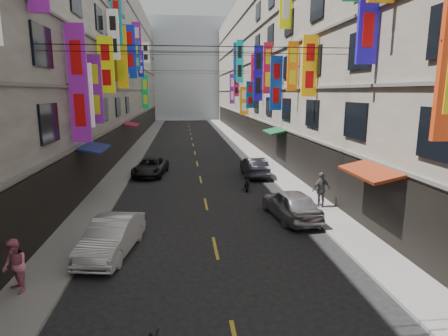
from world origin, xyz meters
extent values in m
cube|color=slate|center=(-6.00, 42.00, 0.06)|extent=(2.00, 90.00, 0.12)
cube|color=slate|center=(6.00, 42.00, 0.06)|extent=(2.00, 90.00, 0.12)
cube|color=#99958B|center=(-12.00, 42.00, 9.50)|extent=(10.00, 90.00, 19.00)
cube|color=black|center=(-6.95, 42.00, 1.50)|extent=(0.12, 85.50, 3.00)
cube|color=#66635E|center=(-6.94, 42.00, 3.20)|extent=(0.16, 90.00, 0.14)
cube|color=#66635E|center=(-6.94, 42.00, 6.40)|extent=(0.16, 90.00, 0.14)
cube|color=#66635E|center=(-6.94, 42.00, 9.60)|extent=(0.16, 90.00, 0.14)
cube|color=#66635E|center=(-6.94, 42.00, 12.80)|extent=(0.16, 90.00, 0.14)
cube|color=#A79D8C|center=(12.00, 42.00, 9.50)|extent=(10.00, 90.00, 19.00)
cube|color=black|center=(6.95, 42.00, 1.50)|extent=(0.12, 85.50, 3.00)
cube|color=#66635E|center=(6.94, 42.00, 3.20)|extent=(0.16, 90.00, 0.14)
cube|color=#66635E|center=(6.94, 42.00, 6.40)|extent=(0.16, 90.00, 0.14)
cube|color=#66635E|center=(6.94, 42.00, 9.60)|extent=(0.16, 90.00, 0.14)
cube|color=#66635E|center=(6.94, 42.00, 12.80)|extent=(0.16, 90.00, 0.14)
cube|color=silver|center=(0.00, 92.00, 11.00)|extent=(18.00, 8.00, 22.00)
cube|color=#2111C8|center=(6.48, 19.52, 9.67)|extent=(0.84, 0.18, 4.80)
cylinder|color=black|center=(6.53, 19.52, 9.67)|extent=(0.94, 0.08, 0.08)
cube|color=#821A91|center=(-6.42, 24.18, 6.51)|extent=(0.96, 0.18, 5.92)
cylinder|color=black|center=(-6.47, 24.18, 6.51)|extent=(1.06, 0.08, 0.08)
cube|color=white|center=(-6.53, 26.07, 5.93)|extent=(0.73, 0.18, 3.54)
cylinder|color=black|center=(-6.58, 26.07, 5.93)|extent=(0.83, 0.08, 0.08)
cube|color=yellow|center=(6.44, 26.45, 7.65)|extent=(0.92, 0.18, 3.58)
cylinder|color=black|center=(6.49, 26.45, 7.65)|extent=(1.02, 0.08, 0.08)
cube|color=#701885|center=(-6.48, 28.23, 6.28)|extent=(0.83, 0.18, 4.17)
cylinder|color=black|center=(-6.53, 28.23, 6.28)|extent=(0.93, 0.08, 0.08)
cube|color=orange|center=(6.52, 30.24, 7.87)|extent=(0.76, 0.18, 3.36)
cylinder|color=black|center=(6.57, 30.24, 7.87)|extent=(0.86, 0.08, 0.08)
cube|color=#DEE60C|center=(-6.37, 31.56, 7.95)|extent=(1.05, 0.18, 3.81)
cylinder|color=black|center=(-6.42, 31.56, 7.95)|extent=(1.15, 0.08, 0.08)
cube|color=#0D369E|center=(6.42, 34.36, 6.82)|extent=(0.97, 0.18, 4.30)
cylinder|color=black|center=(6.47, 34.36, 6.82)|extent=(1.07, 0.08, 0.08)
cube|color=white|center=(-6.47, 35.82, 10.58)|extent=(0.87, 0.18, 3.81)
cylinder|color=black|center=(-6.52, 35.82, 10.58)|extent=(0.97, 0.08, 0.08)
cube|color=#0B8886|center=(-6.47, 37.79, 12.08)|extent=(0.85, 0.18, 4.03)
cylinder|color=black|center=(-6.52, 37.79, 12.08)|extent=(0.95, 0.08, 0.08)
cube|color=red|center=(6.51, 37.96, 8.21)|extent=(0.78, 0.18, 4.45)
cylinder|color=black|center=(6.56, 37.96, 8.21)|extent=(0.88, 0.08, 0.08)
cube|color=yellow|center=(-6.45, 39.52, 9.16)|extent=(0.91, 0.18, 5.42)
cylinder|color=black|center=(-6.50, 39.52, 9.16)|extent=(1.01, 0.08, 0.08)
cube|color=#170EA6|center=(6.45, 41.88, 7.95)|extent=(0.89, 0.18, 5.40)
cylinder|color=black|center=(6.50, 41.88, 7.95)|extent=(0.99, 0.08, 0.08)
cube|color=#1023C1|center=(-6.32, 44.13, 10.34)|extent=(1.16, 0.18, 4.74)
cylinder|color=black|center=(-6.37, 44.13, 10.34)|extent=(1.26, 0.08, 0.08)
cube|color=#ED1656|center=(6.53, 44.43, 8.61)|extent=(0.73, 0.18, 2.87)
cylinder|color=black|center=(6.58, 44.43, 8.61)|extent=(0.83, 0.08, 0.08)
cube|color=navy|center=(6.44, 46.15, 5.83)|extent=(0.92, 0.18, 2.95)
cylinder|color=black|center=(6.49, 46.15, 5.83)|extent=(1.02, 0.08, 0.08)
cube|color=#0D4299|center=(-6.50, 47.85, 9.48)|extent=(0.79, 0.18, 3.70)
cylinder|color=black|center=(-6.55, 47.85, 9.48)|extent=(0.89, 0.08, 0.08)
cube|color=blue|center=(-6.43, 50.35, 10.29)|extent=(0.95, 0.18, 3.15)
cylinder|color=black|center=(-6.48, 50.35, 10.29)|extent=(1.05, 0.08, 0.08)
cube|color=#C57D0A|center=(6.40, 50.05, 5.06)|extent=(1.01, 0.18, 3.38)
cylinder|color=black|center=(6.45, 50.05, 5.06)|extent=(1.11, 0.08, 0.08)
cube|color=#7C1884|center=(-6.39, 51.55, 12.06)|extent=(1.02, 0.18, 4.37)
cylinder|color=black|center=(-6.44, 51.55, 12.06)|extent=(1.12, 0.08, 0.08)
cube|color=#0EA5AA|center=(6.45, 54.26, 10.05)|extent=(0.90, 0.18, 5.45)
cylinder|color=black|center=(6.50, 54.26, 10.05)|extent=(1.00, 0.08, 0.08)
cube|color=#110FB0|center=(-6.53, 56.44, 9.77)|extent=(0.74, 0.18, 3.30)
cylinder|color=black|center=(-6.58, 56.44, 9.77)|extent=(0.84, 0.08, 0.08)
cube|color=#0E53A8|center=(6.40, 56.34, 10.21)|extent=(1.00, 0.18, 4.95)
cylinder|color=black|center=(6.45, 56.34, 10.21)|extent=(1.10, 0.08, 0.08)
cube|color=#C61242|center=(6.53, 57.68, 7.01)|extent=(0.75, 0.18, 2.99)
cylinder|color=black|center=(6.58, 57.68, 7.01)|extent=(0.85, 0.08, 0.08)
cube|color=#0E9A54|center=(-6.43, 59.89, 6.13)|extent=(0.94, 0.18, 4.78)
cylinder|color=black|center=(-6.48, 59.89, 6.13)|extent=(1.04, 0.08, 0.08)
cube|color=white|center=(-6.36, 62.34, 11.82)|extent=(1.08, 0.18, 2.89)
cylinder|color=black|center=(-6.41, 62.34, 11.82)|extent=(1.18, 0.08, 0.08)
cube|color=#671884|center=(6.52, 62.14, 6.59)|extent=(0.77, 0.18, 4.48)
cylinder|color=black|center=(6.57, 62.14, 6.59)|extent=(0.87, 0.08, 0.08)
cube|color=maroon|center=(6.30, 18.00, 3.00)|extent=(1.39, 3.20, 0.41)
cube|color=navy|center=(-6.30, 26.00, 3.00)|extent=(1.39, 3.20, 0.41)
cube|color=#144B26|center=(6.30, 34.00, 3.00)|extent=(1.39, 3.20, 0.41)
cube|color=maroon|center=(-6.30, 42.00, 3.00)|extent=(1.39, 3.20, 0.41)
cylinder|color=black|center=(0.00, 22.00, 8.20)|extent=(14.00, 0.04, 0.04)
cylinder|color=black|center=(0.00, 36.00, 9.40)|extent=(14.00, 0.04, 0.04)
cylinder|color=black|center=(0.00, 50.00, 8.60)|extent=(14.00, 0.04, 0.04)
cube|color=gold|center=(0.00, 18.00, 0.01)|extent=(0.12, 2.20, 0.01)
cube|color=gold|center=(0.00, 24.00, 0.01)|extent=(0.12, 2.20, 0.01)
cube|color=gold|center=(0.00, 30.00, 0.01)|extent=(0.12, 2.20, 0.01)
cube|color=gold|center=(0.00, 36.00, 0.01)|extent=(0.12, 2.20, 0.01)
cube|color=gold|center=(0.00, 42.00, 0.01)|extent=(0.12, 2.20, 0.01)
cube|color=gold|center=(0.00, 48.00, 0.01)|extent=(0.12, 2.20, 0.01)
cube|color=gold|center=(0.00, 54.00, 0.01)|extent=(0.12, 2.20, 0.01)
cube|color=gold|center=(0.00, 60.00, 0.01)|extent=(0.12, 2.20, 0.01)
cube|color=gold|center=(0.00, 66.00, 0.01)|extent=(0.12, 2.20, 0.01)
cube|color=gold|center=(0.00, 72.00, 0.01)|extent=(0.12, 2.20, 0.01)
cube|color=gold|center=(0.00, 78.00, 0.01)|extent=(0.12, 2.20, 0.01)
cylinder|color=black|center=(2.71, 26.33, 0.25)|extent=(0.20, 0.51, 0.50)
cylinder|color=black|center=(2.93, 27.61, 0.25)|extent=(0.20, 0.51, 0.50)
cube|color=black|center=(2.82, 26.97, 0.40)|extent=(0.51, 1.33, 0.18)
cube|color=black|center=(2.86, 27.22, 0.75)|extent=(0.41, 0.60, 0.22)
cylinder|color=black|center=(2.73, 26.43, 0.70)|extent=(0.14, 0.36, 0.88)
cylinder|color=black|center=(2.73, 26.43, 1.05)|extent=(0.50, 0.14, 0.06)
imported|color=silver|center=(-4.00, 17.90, 0.70)|extent=(2.20, 4.44, 1.40)
imported|color=black|center=(-3.64, 31.80, 0.64)|extent=(2.68, 4.84, 1.28)
imported|color=#AAA9AE|center=(4.00, 21.15, 0.74)|extent=(2.28, 4.54, 1.49)
imported|color=#24252C|center=(4.00, 30.65, 0.70)|extent=(1.55, 4.26, 1.40)
imported|color=pink|center=(-6.34, 15.10, 0.96)|extent=(0.96, 0.99, 1.69)
imported|color=#565558|center=(6.03, 22.49, 1.05)|extent=(1.23, 0.91, 1.87)
camera|label=1|loc=(-1.21, 4.01, 6.12)|focal=30.00mm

